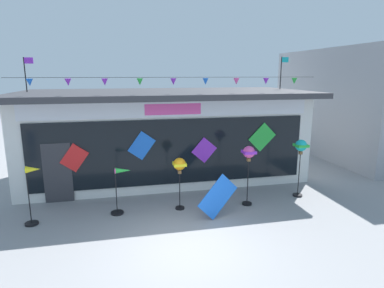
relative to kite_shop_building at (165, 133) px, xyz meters
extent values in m
plane|color=gray|center=(-0.33, -5.99, -1.79)|extent=(80.00, 80.00, 0.00)
cube|color=silver|center=(0.00, 0.06, -0.12)|extent=(10.72, 4.47, 3.33)
cube|color=#333338|center=(0.00, -0.37, 1.64)|extent=(11.12, 5.32, 0.20)
cube|color=silver|center=(0.00, -2.22, 1.23)|extent=(9.86, 0.08, 0.53)
cube|color=#EA4CA3|center=(0.00, -2.25, 1.23)|extent=(1.93, 0.04, 0.37)
cube|color=black|center=(0.00, -2.21, -0.28)|extent=(9.64, 0.06, 2.32)
cube|color=#333338|center=(-3.85, -2.21, -0.79)|extent=(0.90, 0.07, 2.00)
cube|color=red|center=(-3.29, -2.27, -0.29)|extent=(0.94, 0.03, 0.98)
cube|color=blue|center=(-1.10, -2.27, 0.01)|extent=(0.96, 0.03, 1.01)
cube|color=purple|center=(1.10, -2.27, -0.25)|extent=(0.94, 0.03, 0.95)
cube|color=green|center=(3.30, -2.27, 0.12)|extent=(1.08, 0.03, 1.08)
cylinder|color=black|center=(0.00, -2.38, 2.29)|extent=(10.29, 0.01, 0.01)
cone|color=blue|center=(-4.38, -2.38, 2.15)|extent=(0.20, 0.20, 0.22)
cone|color=purple|center=(-3.28, -2.38, 2.15)|extent=(0.20, 0.20, 0.22)
cone|color=purple|center=(-2.19, -2.38, 2.15)|extent=(0.20, 0.20, 0.22)
cone|color=green|center=(-1.09, -2.38, 2.15)|extent=(0.20, 0.20, 0.22)
cone|color=purple|center=(0.00, -2.38, 2.15)|extent=(0.20, 0.20, 0.22)
cone|color=blue|center=(1.10, -2.38, 2.15)|extent=(0.20, 0.20, 0.22)
cone|color=#EA4CA3|center=(2.19, -2.38, 2.15)|extent=(0.20, 0.20, 0.22)
cone|color=purple|center=(3.29, -2.38, 2.15)|extent=(0.20, 0.20, 0.22)
cone|color=green|center=(4.38, -2.38, 2.15)|extent=(0.20, 0.20, 0.22)
cylinder|color=black|center=(-5.11, 0.06, 2.37)|extent=(0.04, 0.04, 1.25)
cube|color=purple|center=(-4.95, 0.06, 2.88)|extent=(0.32, 0.02, 0.22)
cylinder|color=black|center=(5.11, 0.06, 2.43)|extent=(0.04, 0.04, 1.37)
cube|color=#19B7BC|center=(5.27, 0.06, 2.99)|extent=(0.32, 0.02, 0.22)
cylinder|color=black|center=(-4.36, -3.82, -1.76)|extent=(0.37, 0.37, 0.06)
cylinder|color=black|center=(-4.36, -3.82, -0.98)|extent=(0.03, 0.03, 1.62)
cone|color=yellow|center=(-4.17, -3.82, -0.17)|extent=(0.39, 0.21, 0.19)
cylinder|color=blue|center=(-4.36, -3.82, -0.17)|extent=(0.03, 0.16, 0.16)
cylinder|color=black|center=(-1.98, -3.60, -1.76)|extent=(0.39, 0.39, 0.06)
cylinder|color=black|center=(-1.98, -3.60, -1.11)|extent=(0.03, 0.03, 1.36)
cone|color=green|center=(-1.76, -3.60, -0.42)|extent=(0.47, 0.22, 0.17)
cylinder|color=#EA4CA3|center=(-1.98, -3.60, -0.42)|extent=(0.03, 0.16, 0.16)
cylinder|color=black|center=(-0.04, -3.66, -1.76)|extent=(0.28, 0.28, 0.06)
cylinder|color=black|center=(-0.04, -3.66, -1.15)|extent=(0.03, 0.03, 1.28)
sphere|color=orange|center=(-0.04, -3.66, -0.31)|extent=(0.39, 0.39, 0.39)
cube|color=yellow|center=(-0.04, -3.66, -0.31)|extent=(0.39, 0.39, 0.08)
cube|color=brown|center=(-0.04, -3.66, -0.57)|extent=(0.10, 0.10, 0.10)
cylinder|color=black|center=(2.17, -3.78, -1.76)|extent=(0.31, 0.31, 0.06)
cylinder|color=black|center=(2.17, -3.78, -1.00)|extent=(0.03, 0.03, 1.58)
sphere|color=#EA4CA3|center=(2.17, -3.78, -0.02)|extent=(0.38, 0.38, 0.38)
cube|color=purple|center=(2.17, -3.78, -0.02)|extent=(0.39, 0.39, 0.08)
cube|color=brown|center=(2.17, -3.78, -0.27)|extent=(0.10, 0.10, 0.10)
cylinder|color=black|center=(4.18, -3.46, -1.76)|extent=(0.33, 0.33, 0.06)
cylinder|color=black|center=(4.18, -3.46, -0.98)|extent=(0.03, 0.03, 1.62)
sphere|color=#19B7BC|center=(4.18, -3.46, 0.03)|extent=(0.39, 0.39, 0.39)
cube|color=green|center=(4.18, -3.46, 0.03)|extent=(0.40, 0.40, 0.09)
cube|color=brown|center=(4.18, -3.46, -0.23)|extent=(0.10, 0.10, 0.10)
cube|color=blue|center=(0.94, -4.51, -1.14)|extent=(1.31, 0.32, 1.31)
cube|color=#99999E|center=(10.86, 1.68, 0.91)|extent=(5.66, 8.67, 5.40)
camera|label=1|loc=(-1.72, -13.08, 2.41)|focal=30.20mm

